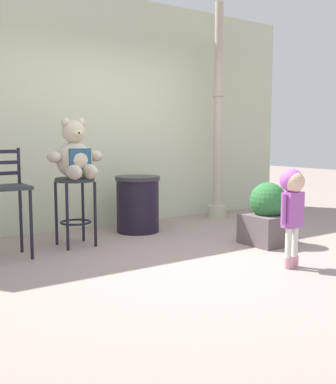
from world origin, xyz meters
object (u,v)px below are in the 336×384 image
object	(u,v)px
teddy_bear	(75,156)
trash_bin	(138,204)
planter_with_shrub	(268,216)
bar_stool_with_teddy	(75,197)
child_walking	(292,196)
bar_chair_empty	(7,194)
lamppost	(218,133)

from	to	relation	value
teddy_bear	trash_bin	xyz separation A→B (m)	(0.95, 0.30, -0.63)
planter_with_shrub	teddy_bear	bearing A→B (deg)	148.43
bar_stool_with_teddy	trash_bin	xyz separation A→B (m)	(0.95, 0.27, -0.19)
trash_bin	planter_with_shrub	world-z (taller)	trash_bin
teddy_bear	child_walking	bearing A→B (deg)	-56.00
bar_stool_with_teddy	bar_chair_empty	world-z (taller)	bar_chair_empty
teddy_bear	lamppost	bearing A→B (deg)	12.73
teddy_bear	lamppost	distance (m)	2.56
teddy_bear	child_walking	xyz separation A→B (m)	(1.28, -1.89, -0.33)
teddy_bear	bar_stool_with_teddy	bearing A→B (deg)	90.00
child_walking	lamppost	bearing A→B (deg)	-120.76
bar_stool_with_teddy	lamppost	distance (m)	2.63
child_walking	bar_chair_empty	xyz separation A→B (m)	(-2.03, 1.82, -0.02)
lamppost	bar_chair_empty	world-z (taller)	lamppost
bar_stool_with_teddy	child_walking	size ratio (longest dim) A/B	0.83
child_walking	planter_with_shrub	xyz separation A→B (m)	(0.52, 0.79, -0.34)
bar_stool_with_teddy	trash_bin	size ratio (longest dim) A/B	1.06
bar_stool_with_teddy	planter_with_shrub	xyz separation A→B (m)	(1.80, -1.14, -0.23)
child_walking	bar_chair_empty	distance (m)	2.72
child_walking	planter_with_shrub	world-z (taller)	child_walking
trash_bin	planter_with_shrub	size ratio (longest dim) A/B	1.02
bar_stool_with_teddy	teddy_bear	bearing A→B (deg)	-90.00
teddy_bear	bar_chair_empty	distance (m)	0.83
teddy_bear	planter_with_shrub	size ratio (longest dim) A/B	0.93
lamppost	bar_chair_empty	bearing A→B (deg)	-168.91
child_walking	lamppost	size ratio (longest dim) A/B	0.29
teddy_bear	trash_bin	world-z (taller)	teddy_bear
bar_stool_with_teddy	planter_with_shrub	bearing A→B (deg)	-32.28
bar_stool_with_teddy	trash_bin	distance (m)	1.01
bar_chair_empty	planter_with_shrub	distance (m)	2.77
teddy_bear	trash_bin	size ratio (longest dim) A/B	0.92
teddy_bear	trash_bin	bearing A→B (deg)	17.68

